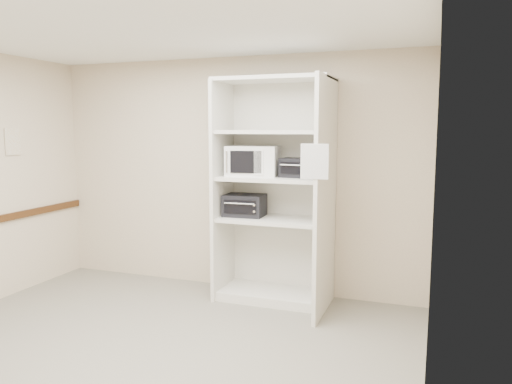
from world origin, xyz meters
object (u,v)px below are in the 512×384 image
(microwave, at_px, (253,161))
(toaster_oven_upper, at_px, (299,168))
(toaster_oven_lower, at_px, (245,205))
(shelving_unit, at_px, (278,199))

(microwave, relative_size, toaster_oven_upper, 1.55)
(microwave, height_order, toaster_oven_lower, microwave)
(shelving_unit, distance_m, toaster_oven_lower, 0.40)
(microwave, distance_m, toaster_oven_lower, 0.50)
(shelving_unit, relative_size, toaster_oven_lower, 5.58)
(toaster_oven_upper, relative_size, toaster_oven_lower, 0.82)
(toaster_oven_lower, bearing_deg, microwave, 11.94)
(toaster_oven_upper, xyz_separation_m, toaster_oven_lower, (-0.61, -0.03, -0.43))
(toaster_oven_lower, bearing_deg, shelving_unit, -3.96)
(shelving_unit, bearing_deg, microwave, 174.25)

